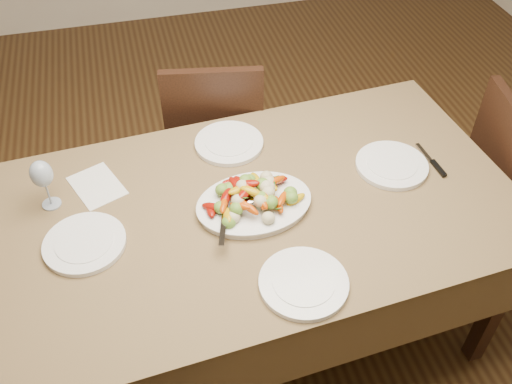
{
  "coord_description": "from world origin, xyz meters",
  "views": [
    {
      "loc": [
        -0.56,
        -1.33,
        2.16
      ],
      "look_at": [
        -0.22,
        0.02,
        0.82
      ],
      "focal_mm": 40.0,
      "sensor_mm": 36.0,
      "label": 1
    }
  ],
  "objects_px": {
    "plate_left": "(85,244)",
    "plate_near": "(304,283)",
    "serving_platter": "(254,205)",
    "wine_glass": "(45,183)",
    "plate_far": "(229,143)",
    "dining_table": "(256,273)",
    "plate_right": "(392,165)",
    "chair_far": "(216,135)"
  },
  "relations": [
    {
      "from": "serving_platter",
      "to": "plate_left",
      "type": "height_order",
      "value": "serving_platter"
    },
    {
      "from": "plate_left",
      "to": "chair_far",
      "type": "bearing_deg",
      "value": 54.59
    },
    {
      "from": "wine_glass",
      "to": "dining_table",
      "type": "bearing_deg",
      "value": -14.38
    },
    {
      "from": "chair_far",
      "to": "wine_glass",
      "type": "distance_m",
      "value": 0.99
    },
    {
      "from": "dining_table",
      "to": "plate_near",
      "type": "xyz_separation_m",
      "value": [
        0.06,
        -0.37,
        0.39
      ]
    },
    {
      "from": "plate_left",
      "to": "plate_right",
      "type": "distance_m",
      "value": 1.13
    },
    {
      "from": "serving_platter",
      "to": "plate_left",
      "type": "distance_m",
      "value": 0.57
    },
    {
      "from": "chair_far",
      "to": "plate_left",
      "type": "xyz_separation_m",
      "value": [
        -0.58,
        -0.82,
        0.29
      ]
    },
    {
      "from": "serving_platter",
      "to": "plate_far",
      "type": "distance_m",
      "value": 0.35
    },
    {
      "from": "plate_right",
      "to": "wine_glass",
      "type": "xyz_separation_m",
      "value": [
        -1.23,
        0.11,
        0.09
      ]
    },
    {
      "from": "chair_far",
      "to": "plate_left",
      "type": "bearing_deg",
      "value": 64.79
    },
    {
      "from": "serving_platter",
      "to": "wine_glass",
      "type": "height_order",
      "value": "wine_glass"
    },
    {
      "from": "serving_platter",
      "to": "wine_glass",
      "type": "distance_m",
      "value": 0.71
    },
    {
      "from": "chair_far",
      "to": "plate_near",
      "type": "relative_size",
      "value": 3.46
    },
    {
      "from": "plate_left",
      "to": "plate_right",
      "type": "bearing_deg",
      "value": 5.64
    },
    {
      "from": "plate_left",
      "to": "plate_far",
      "type": "relative_size",
      "value": 1.0
    },
    {
      "from": "chair_far",
      "to": "plate_near",
      "type": "distance_m",
      "value": 1.18
    },
    {
      "from": "dining_table",
      "to": "plate_left",
      "type": "relative_size",
      "value": 6.9
    },
    {
      "from": "dining_table",
      "to": "serving_platter",
      "type": "distance_m",
      "value": 0.39
    },
    {
      "from": "chair_far",
      "to": "plate_left",
      "type": "relative_size",
      "value": 3.56
    },
    {
      "from": "chair_far",
      "to": "plate_right",
      "type": "distance_m",
      "value": 0.94
    },
    {
      "from": "chair_far",
      "to": "plate_left",
      "type": "height_order",
      "value": "chair_far"
    },
    {
      "from": "plate_right",
      "to": "plate_near",
      "type": "relative_size",
      "value": 0.98
    },
    {
      "from": "serving_platter",
      "to": "plate_near",
      "type": "relative_size",
      "value": 1.42
    },
    {
      "from": "plate_left",
      "to": "wine_glass",
      "type": "bearing_deg",
      "value": 115.61
    },
    {
      "from": "plate_right",
      "to": "serving_platter",
      "type": "bearing_deg",
      "value": -171.8
    },
    {
      "from": "plate_far",
      "to": "plate_near",
      "type": "relative_size",
      "value": 0.97
    },
    {
      "from": "serving_platter",
      "to": "plate_right",
      "type": "height_order",
      "value": "serving_platter"
    },
    {
      "from": "serving_platter",
      "to": "plate_near",
      "type": "xyz_separation_m",
      "value": [
        0.06,
        -0.36,
        -0.0
      ]
    },
    {
      "from": "plate_far",
      "to": "plate_right",
      "type": "bearing_deg",
      "value": -26.28
    },
    {
      "from": "plate_left",
      "to": "plate_right",
      "type": "height_order",
      "value": "same"
    },
    {
      "from": "chair_far",
      "to": "serving_platter",
      "type": "bearing_deg",
      "value": 99.67
    },
    {
      "from": "plate_right",
      "to": "plate_far",
      "type": "relative_size",
      "value": 1.01
    },
    {
      "from": "chair_far",
      "to": "serving_platter",
      "type": "xyz_separation_m",
      "value": [
        -0.01,
        -0.78,
        0.3
      ]
    },
    {
      "from": "plate_right",
      "to": "plate_far",
      "type": "xyz_separation_m",
      "value": [
        -0.56,
        0.28,
        0.0
      ]
    },
    {
      "from": "plate_far",
      "to": "wine_glass",
      "type": "xyz_separation_m",
      "value": [
        -0.67,
        -0.17,
        0.09
      ]
    },
    {
      "from": "plate_left",
      "to": "plate_near",
      "type": "xyz_separation_m",
      "value": [
        0.64,
        -0.33,
        0.0
      ]
    },
    {
      "from": "plate_far",
      "to": "wine_glass",
      "type": "relative_size",
      "value": 1.3
    },
    {
      "from": "plate_near",
      "to": "dining_table",
      "type": "bearing_deg",
      "value": 98.52
    },
    {
      "from": "dining_table",
      "to": "plate_near",
      "type": "distance_m",
      "value": 0.54
    },
    {
      "from": "serving_platter",
      "to": "plate_near",
      "type": "height_order",
      "value": "serving_platter"
    },
    {
      "from": "plate_far",
      "to": "wine_glass",
      "type": "height_order",
      "value": "wine_glass"
    }
  ]
}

